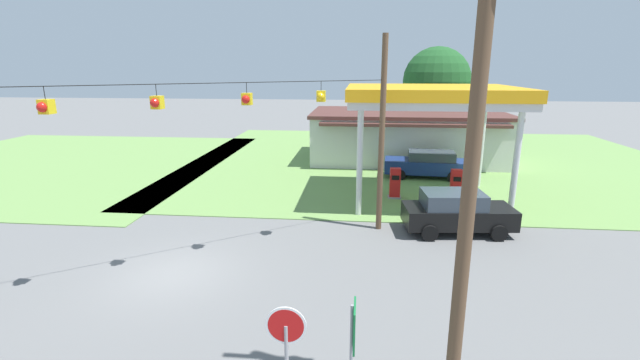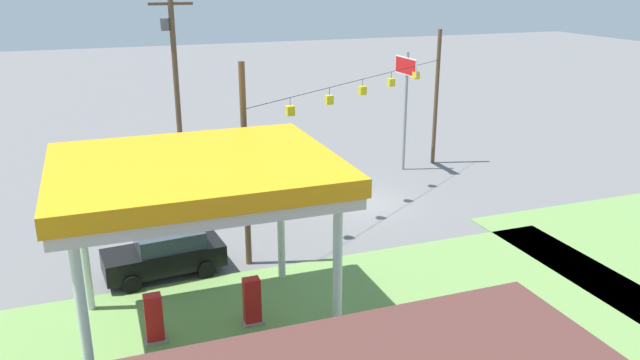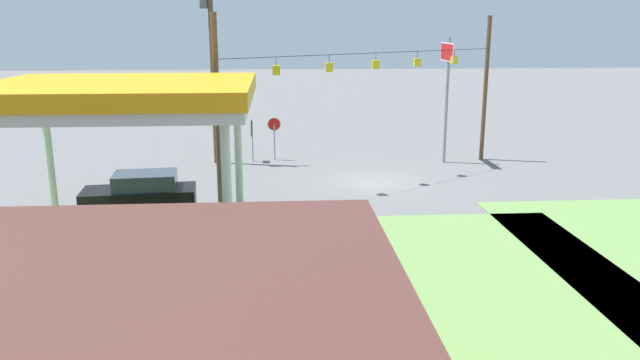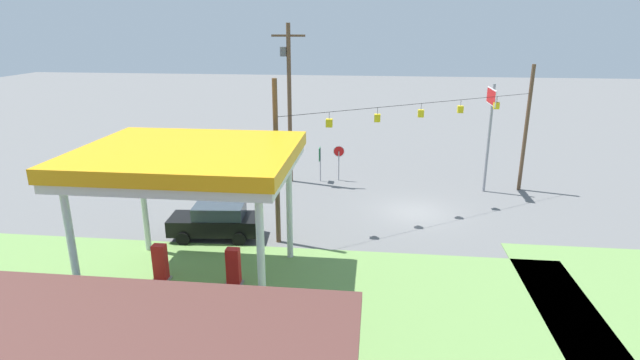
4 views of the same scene
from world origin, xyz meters
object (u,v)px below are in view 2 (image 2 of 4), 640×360
utility_pole_main (175,82)px  car_at_pumps_front (165,253)px  route_sign (218,155)px  fuel_pump_far (154,320)px  gas_station_canopy (195,176)px  stop_sign_roadside (240,150)px  stop_sign_overhead (406,86)px  fuel_pump_near (252,302)px

utility_pole_main → car_at_pumps_front: bearing=78.1°
route_sign → fuel_pump_far: bearing=71.1°
gas_station_canopy → stop_sign_roadside: (-4.81, -15.25, -3.58)m
fuel_pump_far → stop_sign_overhead: (-16.03, -13.92, 4.25)m
car_at_pumps_front → fuel_pump_far: bearing=73.4°
fuel_pump_near → route_sign: 15.05m
utility_pole_main → fuel_pump_near: bearing=90.5°
fuel_pump_near → stop_sign_overhead: 19.41m
fuel_pump_far → car_at_pumps_front: bearing=-101.3°
stop_sign_overhead → utility_pole_main: utility_pole_main is taller
utility_pole_main → route_sign: bearing=-174.2°
stop_sign_overhead → route_sign: 11.45m
fuel_pump_far → utility_pole_main: 15.85m
route_sign → fuel_pump_near: bearing=82.6°
fuel_pump_far → stop_sign_roadside: size_ratio=0.67×
fuel_pump_near → car_at_pumps_front: (2.24, -4.69, 0.14)m
car_at_pumps_front → stop_sign_overhead: size_ratio=0.67×
gas_station_canopy → stop_sign_overhead: 20.06m
gas_station_canopy → fuel_pump_far: gas_station_canopy is taller
gas_station_canopy → car_at_pumps_front: 6.51m
fuel_pump_near → fuel_pump_far: size_ratio=1.00×
stop_sign_overhead → fuel_pump_near: bearing=47.3°
gas_station_canopy → stop_sign_roadside: 16.39m
car_at_pumps_front → fuel_pump_near: bearing=110.3°
stop_sign_overhead → route_sign: stop_sign_overhead is taller
stop_sign_roadside → stop_sign_overhead: 10.24m
fuel_pump_near → stop_sign_overhead: stop_sign_overhead is taller
route_sign → utility_pole_main: size_ratio=0.23×
car_at_pumps_front → stop_sign_overhead: (-15.08, -9.23, 4.11)m
fuel_pump_near → car_at_pumps_front: size_ratio=0.36×
fuel_pump_near → fuel_pump_far: (3.19, 0.00, 0.00)m
gas_station_canopy → route_sign: (-3.52, -14.90, -3.68)m
fuel_pump_near → utility_pole_main: bearing=-89.5°
route_sign → utility_pole_main: utility_pole_main is taller
car_at_pumps_front → route_sign: bearing=-117.5°
stop_sign_overhead → stop_sign_roadside: bearing=-7.8°
fuel_pump_far → route_sign: 15.78m
car_at_pumps_front → route_sign: (-4.17, -10.21, 0.78)m
stop_sign_roadside → stop_sign_overhead: bearing=-7.8°
car_at_pumps_front → stop_sign_overhead: bearing=-153.8°
gas_station_canopy → utility_pole_main: bearing=-95.6°
stop_sign_roadside → stop_sign_overhead: size_ratio=0.36×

